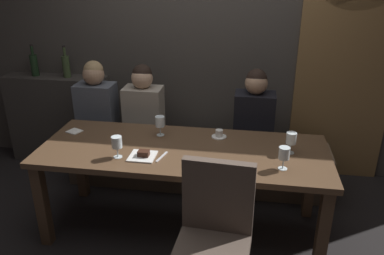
{
  "coord_description": "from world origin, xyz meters",
  "views": [
    {
      "loc": [
        0.49,
        -2.62,
        2.06
      ],
      "look_at": [
        0.04,
        0.18,
        0.84
      ],
      "focal_mm": 36.34,
      "sensor_mm": 36.0,
      "label": 1
    }
  ],
  "objects_px": {
    "diner_redhead": "(96,103)",
    "wine_glass_far_left": "(284,154)",
    "diner_bearded": "(144,105)",
    "banquette_bench": "(196,164)",
    "dining_table": "(183,159)",
    "espresso_cup": "(219,134)",
    "diner_far_end": "(254,112)",
    "wine_glass_center_back": "(160,122)",
    "wine_bottle_pale_label": "(66,66)",
    "fork_on_table": "(162,157)",
    "chair_near_side": "(214,231)",
    "wine_bottle_dark_red": "(34,64)",
    "wine_glass_near_right": "(291,139)",
    "wine_glass_end_left": "(117,143)",
    "dessert_plate": "(143,155)"
  },
  "relations": [
    {
      "from": "espresso_cup",
      "to": "fork_on_table",
      "type": "xyz_separation_m",
      "value": [
        -0.38,
        -0.41,
        -0.02
      ]
    },
    {
      "from": "diner_far_end",
      "to": "fork_on_table",
      "type": "distance_m",
      "value": 1.09
    },
    {
      "from": "diner_bearded",
      "to": "wine_glass_center_back",
      "type": "xyz_separation_m",
      "value": [
        0.28,
        -0.51,
        0.06
      ]
    },
    {
      "from": "wine_bottle_pale_label",
      "to": "diner_redhead",
      "type": "bearing_deg",
      "value": -38.42
    },
    {
      "from": "dining_table",
      "to": "diner_far_end",
      "type": "bearing_deg",
      "value": 53.29
    },
    {
      "from": "diner_far_end",
      "to": "espresso_cup",
      "type": "bearing_deg",
      "value": -121.04
    },
    {
      "from": "diner_redhead",
      "to": "wine_glass_center_back",
      "type": "distance_m",
      "value": 0.88
    },
    {
      "from": "banquette_bench",
      "to": "wine_bottle_dark_red",
      "type": "distance_m",
      "value": 1.98
    },
    {
      "from": "banquette_bench",
      "to": "wine_glass_far_left",
      "type": "xyz_separation_m",
      "value": [
        0.73,
        -0.91,
        0.63
      ]
    },
    {
      "from": "wine_glass_near_right",
      "to": "wine_glass_center_back",
      "type": "distance_m",
      "value": 1.04
    },
    {
      "from": "diner_bearded",
      "to": "diner_far_end",
      "type": "height_order",
      "value": "diner_far_end"
    },
    {
      "from": "dining_table",
      "to": "espresso_cup",
      "type": "distance_m",
      "value": 0.37
    },
    {
      "from": "diner_redhead",
      "to": "espresso_cup",
      "type": "bearing_deg",
      "value": -19.73
    },
    {
      "from": "wine_bottle_dark_red",
      "to": "wine_glass_end_left",
      "type": "height_order",
      "value": "wine_bottle_dark_red"
    },
    {
      "from": "wine_glass_near_right",
      "to": "wine_glass_end_left",
      "type": "height_order",
      "value": "same"
    },
    {
      "from": "wine_bottle_dark_red",
      "to": "wine_bottle_pale_label",
      "type": "relative_size",
      "value": 1.0
    },
    {
      "from": "wine_glass_end_left",
      "to": "wine_bottle_pale_label",
      "type": "bearing_deg",
      "value": 127.5
    },
    {
      "from": "dining_table",
      "to": "banquette_bench",
      "type": "bearing_deg",
      "value": 90.0
    },
    {
      "from": "diner_far_end",
      "to": "fork_on_table",
      "type": "xyz_separation_m",
      "value": [
        -0.66,
        -0.87,
        -0.06
      ]
    },
    {
      "from": "diner_bearded",
      "to": "dessert_plate",
      "type": "distance_m",
      "value": 0.94
    },
    {
      "from": "wine_bottle_pale_label",
      "to": "wine_glass_far_left",
      "type": "relative_size",
      "value": 1.99
    },
    {
      "from": "diner_bearded",
      "to": "wine_glass_far_left",
      "type": "xyz_separation_m",
      "value": [
        1.25,
        -0.93,
        0.06
      ]
    },
    {
      "from": "chair_near_side",
      "to": "wine_bottle_dark_red",
      "type": "relative_size",
      "value": 3.01
    },
    {
      "from": "diner_bearded",
      "to": "diner_far_end",
      "type": "relative_size",
      "value": 0.99
    },
    {
      "from": "diner_far_end",
      "to": "wine_glass_end_left",
      "type": "height_order",
      "value": "diner_far_end"
    },
    {
      "from": "espresso_cup",
      "to": "wine_bottle_pale_label",
      "type": "bearing_deg",
      "value": 154.62
    },
    {
      "from": "diner_far_end",
      "to": "wine_bottle_pale_label",
      "type": "height_order",
      "value": "wine_bottle_pale_label"
    },
    {
      "from": "diner_far_end",
      "to": "dessert_plate",
      "type": "relative_size",
      "value": 3.94
    },
    {
      "from": "diner_redhead",
      "to": "fork_on_table",
      "type": "xyz_separation_m",
      "value": [
        0.84,
        -0.85,
        -0.07
      ]
    },
    {
      "from": "wine_glass_far_left",
      "to": "dining_table",
      "type": "bearing_deg",
      "value": 164.37
    },
    {
      "from": "banquette_bench",
      "to": "diner_far_end",
      "type": "height_order",
      "value": "diner_far_end"
    },
    {
      "from": "wine_glass_center_back",
      "to": "chair_near_side",
      "type": "bearing_deg",
      "value": -59.58
    },
    {
      "from": "diner_redhead",
      "to": "diner_far_end",
      "type": "height_order",
      "value": "diner_redhead"
    },
    {
      "from": "dining_table",
      "to": "espresso_cup",
      "type": "bearing_deg",
      "value": 44.7
    },
    {
      "from": "wine_glass_far_left",
      "to": "espresso_cup",
      "type": "relative_size",
      "value": 1.37
    },
    {
      "from": "banquette_bench",
      "to": "diner_redhead",
      "type": "xyz_separation_m",
      "value": [
        -0.96,
        -0.02,
        0.59
      ]
    },
    {
      "from": "diner_far_end",
      "to": "diner_bearded",
      "type": "bearing_deg",
      "value": 178.95
    },
    {
      "from": "diner_far_end",
      "to": "wine_glass_far_left",
      "type": "bearing_deg",
      "value": -77.2
    },
    {
      "from": "banquette_bench",
      "to": "dessert_plate",
      "type": "distance_m",
      "value": 1.06
    },
    {
      "from": "wine_bottle_pale_label",
      "to": "dessert_plate",
      "type": "relative_size",
      "value": 1.72
    },
    {
      "from": "wine_glass_center_back",
      "to": "fork_on_table",
      "type": "relative_size",
      "value": 0.96
    },
    {
      "from": "diner_redhead",
      "to": "wine_glass_far_left",
      "type": "bearing_deg",
      "value": -27.65
    },
    {
      "from": "wine_glass_near_right",
      "to": "banquette_bench",
      "type": "bearing_deg",
      "value": 140.89
    },
    {
      "from": "diner_redhead",
      "to": "wine_glass_end_left",
      "type": "height_order",
      "value": "diner_redhead"
    },
    {
      "from": "wine_glass_center_back",
      "to": "wine_bottle_dark_red",
      "type": "bearing_deg",
      "value": 151.73
    },
    {
      "from": "diner_bearded",
      "to": "wine_glass_far_left",
      "type": "bearing_deg",
      "value": -36.74
    },
    {
      "from": "espresso_cup",
      "to": "wine_bottle_dark_red",
      "type": "bearing_deg",
      "value": 158.64
    },
    {
      "from": "chair_near_side",
      "to": "fork_on_table",
      "type": "height_order",
      "value": "chair_near_side"
    },
    {
      "from": "diner_far_end",
      "to": "wine_glass_center_back",
      "type": "relative_size",
      "value": 4.57
    },
    {
      "from": "espresso_cup",
      "to": "diner_redhead",
      "type": "bearing_deg",
      "value": 160.27
    }
  ]
}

